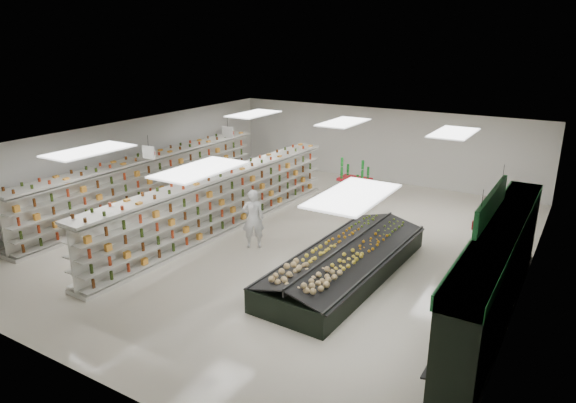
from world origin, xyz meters
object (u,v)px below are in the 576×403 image
Objects in this scene: gondola_left at (151,184)px; produce_island at (346,261)px; shopper_background at (264,176)px; soda_endcap at (355,181)px; shopper_main at (253,219)px; gondola_center at (222,204)px.

gondola_left is 1.83× the size of produce_island.
produce_island is at bearing -120.01° from shopper_background.
shopper_background is at bearing 139.97° from produce_island.
gondola_left is at bearing -141.81° from soda_endcap.
soda_endcap is 6.05m from shopper_main.
gondola_left is 7.73× the size of shopper_background.
shopper_main reaches higher than soda_endcap.
gondola_center reaches higher than soda_endcap.
shopper_main is (-0.66, -6.01, 0.18)m from soda_endcap.
shopper_main is at bearing -96.29° from soda_endcap.
gondola_center reaches higher than produce_island.
gondola_left is 8.86m from produce_island.
produce_island is 6.83m from soda_endcap.
produce_island is at bearing -8.55° from gondola_center.
gondola_center is 7.31× the size of soda_endcap.
gondola_left reaches higher than shopper_background.
soda_endcap is at bearing 68.38° from gondola_center.
gondola_left reaches higher than gondola_center.
shopper_main is (5.47, -1.19, 0.02)m from gondola_left.
shopper_background is (-3.45, -1.24, -0.00)m from soda_endcap.
gondola_center is 6.07× the size of shopper_main.
shopper_background reaches higher than produce_island.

